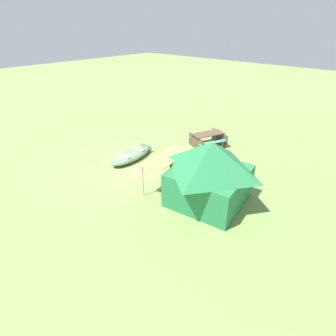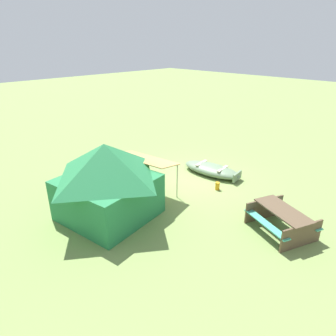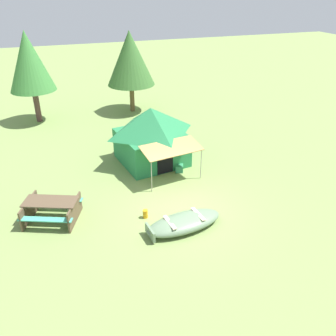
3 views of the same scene
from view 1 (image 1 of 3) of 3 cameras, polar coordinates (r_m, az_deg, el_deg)
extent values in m
plane|color=#7A934E|center=(13.97, -5.45, 0.00)|extent=(80.00, 80.00, 0.00)
ellipsoid|color=slate|center=(14.81, -7.64, 2.61)|extent=(2.84, 1.39, 0.47)
ellipsoid|color=#232C21|center=(14.80, -7.65, 2.74)|extent=(2.61, 1.24, 0.17)
cube|color=beige|center=(14.38, -9.15, 2.53)|extent=(0.23, 0.84, 0.04)
cube|color=beige|center=(15.10, -6.29, 4.01)|extent=(0.23, 0.84, 0.04)
cube|color=slate|center=(15.65, -4.55, 4.32)|extent=(0.16, 0.70, 0.35)
cube|color=#267D47|center=(11.21, 8.42, -3.65)|extent=(3.13, 3.12, 1.43)
pyramid|color=#267D47|center=(10.58, 8.91, 2.37)|extent=(3.38, 3.36, 1.18)
cube|color=black|center=(11.81, 2.36, -2.21)|extent=(0.76, 0.14, 1.15)
cube|color=tan|center=(11.66, 0.04, 2.32)|extent=(2.62, 1.51, 0.24)
cylinder|color=gray|center=(11.48, -5.20, -2.82)|extent=(0.04, 0.04, 1.36)
cylinder|color=gray|center=(13.12, 1.03, 1.53)|extent=(0.04, 0.04, 1.36)
cube|color=brown|center=(16.29, 8.33, 7.04)|extent=(2.01, 1.45, 0.04)
cube|color=#48B194|center=(16.88, 7.11, 6.76)|extent=(1.80, 0.95, 0.04)
cube|color=#48B194|center=(15.93, 9.47, 5.24)|extent=(1.80, 0.95, 0.04)
cube|color=brown|center=(16.88, 10.59, 6.18)|extent=(0.63, 1.41, 0.75)
cube|color=brown|center=(16.02, 5.76, 5.31)|extent=(0.63, 1.41, 0.75)
cube|color=#328758|center=(11.57, 0.34, -5.50)|extent=(0.50, 0.60, 0.30)
cylinder|color=orange|center=(14.82, -1.85, 2.56)|extent=(0.25, 0.25, 0.32)
camera|label=2|loc=(15.81, 43.80, 17.50)|focal=31.89mm
camera|label=3|loc=(22.87, -18.05, 29.57)|focal=37.63mm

